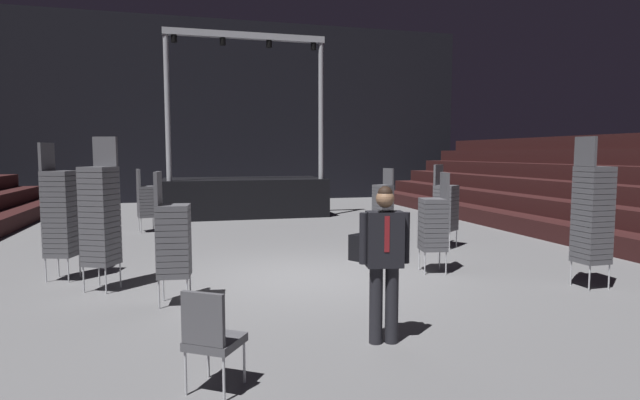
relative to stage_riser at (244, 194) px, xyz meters
name	(u,v)px	position (x,y,z in m)	size (l,w,h in m)	color
ground_plane	(306,280)	(0.00, -9.17, -0.79)	(22.00, 30.00, 0.10)	slate
arena_end_wall	(228,111)	(0.00, 5.83, 3.26)	(22.00, 0.30, 8.00)	black
stage_riser	(244,194)	(0.00, 0.00, 0.00)	(5.39, 2.67, 5.93)	black
man_with_tie	(385,255)	(0.12, -12.41, 0.27)	(0.57, 0.29, 1.77)	black
chair_stack_front_left	(173,238)	(-2.18, -10.26, 0.21)	(0.49, 0.49, 1.88)	#B2B5BA
chair_stack_front_right	(445,206)	(3.67, -7.29, 0.21)	(0.62, 0.62, 1.88)	#B2B5BA
chair_stack_mid_left	(592,213)	(4.19, -11.02, 0.46)	(0.45, 0.45, 2.39)	#B2B5BA
chair_stack_mid_right	(60,212)	(-4.02, -8.30, 0.42)	(0.55, 0.55, 2.31)	#B2B5BA
chair_stack_mid_centre	(146,200)	(-3.01, -3.09, 0.12)	(0.53, 0.53, 1.71)	#B2B5BA
chair_stack_rear_left	(434,223)	(2.28, -9.42, 0.16)	(0.52, 0.52, 1.79)	#B2B5BA
chair_stack_rear_right	(383,199)	(3.41, -4.22, 0.12)	(0.56, 0.56, 1.71)	#B2B5BA
chair_stack_rear_centre	(100,214)	(-3.27, -9.18, 0.46)	(0.59, 0.59, 2.39)	#B2B5BA
equipment_road_case	(374,246)	(1.67, -8.08, -0.48)	(0.90, 0.60, 0.52)	black
loose_chair_near_man	(211,334)	(-1.82, -13.14, -0.20)	(0.61, 0.61, 0.95)	#B2B5BA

